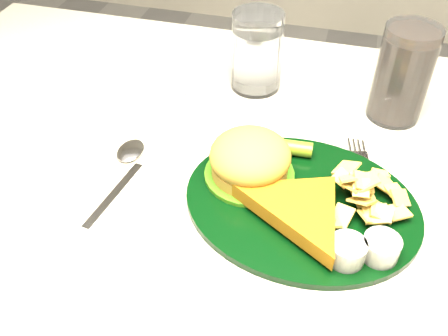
% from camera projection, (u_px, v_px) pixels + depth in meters
% --- Properties ---
extents(table, '(1.20, 0.80, 0.75)m').
position_uv_depth(table, '(235.00, 324.00, 0.92)').
color(table, '#ADA89C').
rests_on(table, ground).
extents(dinner_plate, '(0.32, 0.28, 0.07)m').
position_uv_depth(dinner_plate, '(304.00, 187.00, 0.60)').
color(dinner_plate, black).
rests_on(dinner_plate, table).
extents(water_glass, '(0.09, 0.09, 0.13)m').
position_uv_depth(water_glass, '(257.00, 52.00, 0.79)').
color(water_glass, white).
rests_on(water_glass, table).
extents(cola_glass, '(0.10, 0.10, 0.14)m').
position_uv_depth(cola_glass, '(403.00, 74.00, 0.72)').
color(cola_glass, black).
rests_on(cola_glass, table).
extents(fork_napkin, '(0.18, 0.21, 0.01)m').
position_uv_depth(fork_napkin, '(350.00, 205.00, 0.62)').
color(fork_napkin, white).
rests_on(fork_napkin, table).
extents(spoon, '(0.07, 0.18, 0.01)m').
position_uv_depth(spoon, '(114.00, 193.00, 0.63)').
color(spoon, silver).
rests_on(spoon, table).
extents(wrapped_straw, '(0.19, 0.07, 0.01)m').
position_uv_depth(wrapped_straw, '(179.00, 91.00, 0.81)').
color(wrapped_straw, white).
rests_on(wrapped_straw, table).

